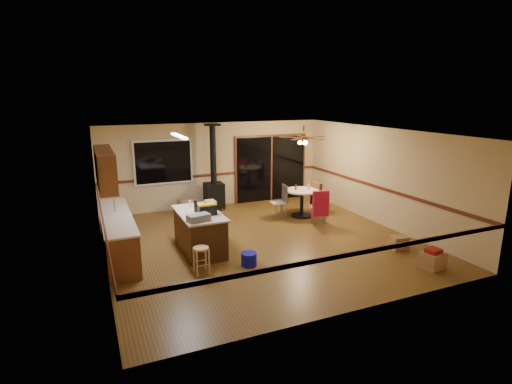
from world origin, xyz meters
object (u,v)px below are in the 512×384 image
chair_left (282,198)px  bar_stool (201,260)px  blue_bucket (249,259)px  toolbox_black (207,210)px  box_corner_b (399,242)px  dining_table (302,198)px  kitchen_island (200,232)px  chair_near (320,203)px  wood_stove (214,186)px  toolbox_grey (199,218)px  box_corner_a (432,260)px  box_under_window (187,206)px  chair_right (317,194)px

chair_left → bar_stool: bearing=-139.6°
blue_bucket → toolbox_black: bearing=122.6°
toolbox_black → box_corner_b: 4.41m
dining_table → chair_left: 0.60m
kitchen_island → blue_bucket: kitchen_island is taller
chair_left → box_corner_b: 3.48m
chair_near → blue_bucket: bearing=-148.6°
wood_stove → chair_left: wood_stove is taller
toolbox_grey → box_corner_b: (4.36, -1.09, -0.82)m
dining_table → chair_near: chair_near is taller
chair_near → bar_stool: bearing=-156.0°
dining_table → box_corner_a: dining_table is taller
bar_stool → box_corner_a: bar_stool is taller
box_under_window → bar_stool: bearing=-100.2°
chair_right → chair_near: bearing=-116.4°
blue_bucket → bar_stool: bearing=179.3°
toolbox_grey → chair_near: bearing=17.0°
chair_near → box_corner_a: bearing=-79.9°
kitchen_island → toolbox_black: 0.62m
chair_right → dining_table: bearing=-176.0°
wood_stove → box_corner_b: size_ratio=6.75×
bar_stool → chair_right: size_ratio=0.78×
chair_near → chair_right: 1.02m
bar_stool → box_corner_a: bearing=-20.3°
dining_table → chair_right: size_ratio=1.39×
toolbox_black → dining_table: size_ratio=0.40×
blue_bucket → dining_table: dining_table is taller
wood_stove → kitchen_island: bearing=-113.1°
blue_bucket → chair_left: size_ratio=0.63×
bar_stool → blue_bucket: bearing=-0.7°
blue_bucket → box_under_window: box_under_window is taller
kitchen_island → chair_right: bearing=20.1°
toolbox_grey → kitchen_island: bearing=74.1°
blue_bucket → chair_left: chair_left is taller
blue_bucket → chair_near: chair_near is taller
wood_stove → chair_left: (1.51, -1.56, -0.14)m
blue_bucket → dining_table: bearing=43.6°
toolbox_grey → dining_table: (3.58, 1.99, -0.44)m
wood_stove → toolbox_black: (-1.18, -3.30, 0.28)m
box_under_window → toolbox_black: bearing=-96.1°
kitchen_island → toolbox_grey: bearing=-105.9°
box_under_window → box_corner_a: bearing=-58.6°
toolbox_black → chair_right: size_ratio=0.56×
kitchen_island → blue_bucket: (0.71, -1.17, -0.32)m
chair_left → box_corner_b: chair_left is taller
chair_right → box_corner_b: 3.16m
toolbox_black → chair_right: bearing=23.8°
dining_table → chair_right: chair_right is taller
bar_stool → dining_table: size_ratio=0.56×
toolbox_grey → chair_near: toolbox_grey is taller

